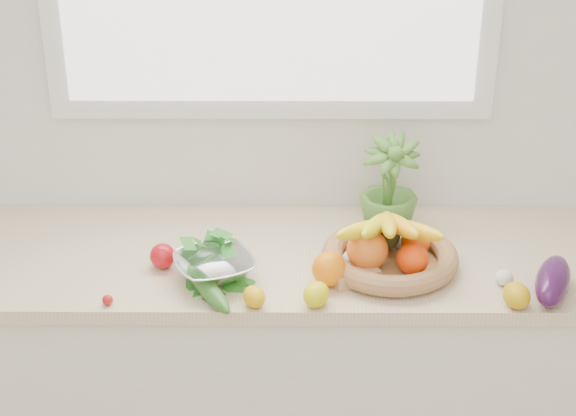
{
  "coord_description": "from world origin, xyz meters",
  "views": [
    {
      "loc": [
        0.06,
        -0.23,
        2.13
      ],
      "look_at": [
        0.05,
        1.93,
        1.05
      ],
      "focal_mm": 55.0,
      "sensor_mm": 36.0,
      "label": 1
    }
  ],
  "objects_px": {
    "fruit_basket": "(389,249)",
    "colander_with_spinach": "(214,261)",
    "eggplant": "(553,281)",
    "cucumber": "(208,289)",
    "apple": "(163,256)",
    "potted_herb": "(389,187)"
  },
  "relations": [
    {
      "from": "potted_herb",
      "to": "colander_with_spinach",
      "type": "relative_size",
      "value": 1.12
    },
    {
      "from": "apple",
      "to": "fruit_basket",
      "type": "distance_m",
      "value": 0.62
    },
    {
      "from": "cucumber",
      "to": "potted_herb",
      "type": "height_order",
      "value": "potted_herb"
    },
    {
      "from": "cucumber",
      "to": "colander_with_spinach",
      "type": "height_order",
      "value": "colander_with_spinach"
    },
    {
      "from": "eggplant",
      "to": "cucumber",
      "type": "bearing_deg",
      "value": -179.53
    },
    {
      "from": "fruit_basket",
      "to": "colander_with_spinach",
      "type": "distance_m",
      "value": 0.48
    },
    {
      "from": "fruit_basket",
      "to": "colander_with_spinach",
      "type": "xyz_separation_m",
      "value": [
        -0.47,
        -0.07,
        0.0
      ]
    },
    {
      "from": "apple",
      "to": "colander_with_spinach",
      "type": "height_order",
      "value": "colander_with_spinach"
    },
    {
      "from": "eggplant",
      "to": "cucumber",
      "type": "distance_m",
      "value": 0.89
    },
    {
      "from": "potted_herb",
      "to": "colander_with_spinach",
      "type": "bearing_deg",
      "value": -148.37
    },
    {
      "from": "apple",
      "to": "potted_herb",
      "type": "bearing_deg",
      "value": 20.49
    },
    {
      "from": "cucumber",
      "to": "apple",
      "type": "bearing_deg",
      "value": 132.32
    },
    {
      "from": "eggplant",
      "to": "colander_with_spinach",
      "type": "xyz_separation_m",
      "value": [
        -0.88,
        0.08,
        0.01
      ]
    },
    {
      "from": "fruit_basket",
      "to": "colander_with_spinach",
      "type": "bearing_deg",
      "value": -171.35
    },
    {
      "from": "apple",
      "to": "eggplant",
      "type": "bearing_deg",
      "value": -7.87
    },
    {
      "from": "colander_with_spinach",
      "to": "eggplant",
      "type": "bearing_deg",
      "value": -5.04
    },
    {
      "from": "apple",
      "to": "colander_with_spinach",
      "type": "xyz_separation_m",
      "value": [
        0.15,
        -0.06,
        0.02
      ]
    },
    {
      "from": "potted_herb",
      "to": "fruit_basket",
      "type": "distance_m",
      "value": 0.25
    },
    {
      "from": "potted_herb",
      "to": "apple",
      "type": "bearing_deg",
      "value": -159.51
    },
    {
      "from": "apple",
      "to": "potted_herb",
      "type": "relative_size",
      "value": 0.23
    },
    {
      "from": "eggplant",
      "to": "fruit_basket",
      "type": "xyz_separation_m",
      "value": [
        -0.41,
        0.15,
        0.01
      ]
    },
    {
      "from": "apple",
      "to": "fruit_basket",
      "type": "bearing_deg",
      "value": 0.7
    }
  ]
}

